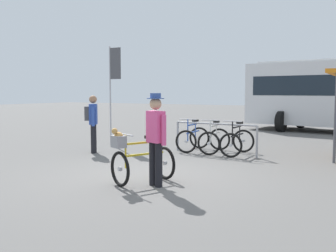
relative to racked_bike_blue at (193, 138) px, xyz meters
name	(u,v)px	position (x,y,z in m)	size (l,w,h in m)	color
ground_plane	(151,175)	(0.66, -3.47, -0.37)	(80.00, 80.00, 0.00)	#605E5B
bike_rack_rail	(215,131)	(0.79, -0.23, 0.27)	(2.50, 0.22, 0.88)	#99999E
racked_bike_blue	(193,138)	(0.00, 0.00, 0.00)	(0.71, 1.13, 0.97)	black
racked_bike_white	(214,140)	(0.70, -0.05, 0.00)	(0.75, 1.15, 0.97)	black
racked_bike_black	(237,142)	(1.40, -0.09, 0.00)	(0.68, 1.13, 0.98)	black
featured_bicycle	(138,159)	(0.85, -4.25, 0.12)	(1.05, 1.26, 1.09)	black
person_with_featured_bike	(156,135)	(1.24, -4.24, 0.58)	(0.50, 0.32, 1.72)	black
pedestrian_with_backpack	(93,120)	(-2.34, -1.73, 0.57)	(0.44, 0.47, 1.64)	black
banner_flag	(113,77)	(-2.79, -0.14, 1.86)	(0.45, 0.05, 3.20)	#B2B2B7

